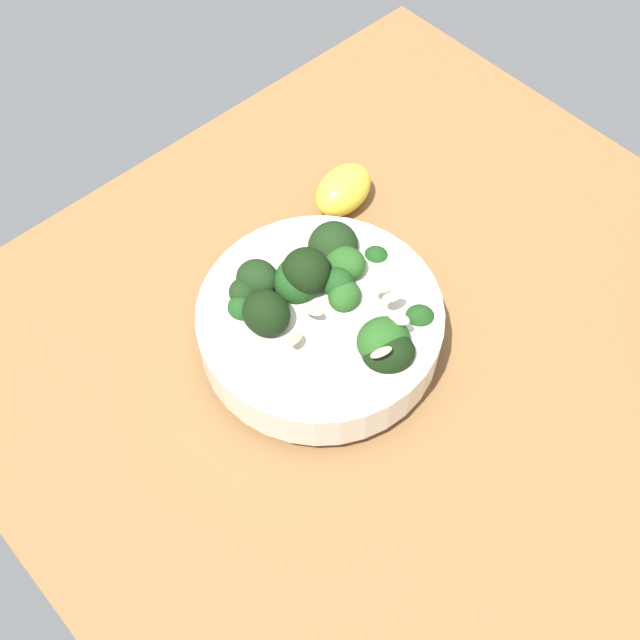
# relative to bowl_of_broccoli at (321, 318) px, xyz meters

# --- Properties ---
(ground_plane) EXTENTS (0.69, 0.69, 0.04)m
(ground_plane) POSITION_rel_bowl_of_broccoli_xyz_m (-0.05, 0.06, -0.06)
(ground_plane) COLOR brown
(bowl_of_broccoli) EXTENTS (0.21, 0.21, 0.10)m
(bowl_of_broccoli) POSITION_rel_bowl_of_broccoli_xyz_m (0.00, 0.00, 0.00)
(bowl_of_broccoli) COLOR silver
(bowl_of_broccoli) RESTS_ON ground_plane
(lemon_wedge) EXTENTS (0.07, 0.06, 0.04)m
(lemon_wedge) POSITION_rel_bowl_of_broccoli_xyz_m (-0.13, -0.10, -0.02)
(lemon_wedge) COLOR yellow
(lemon_wedge) RESTS_ON ground_plane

